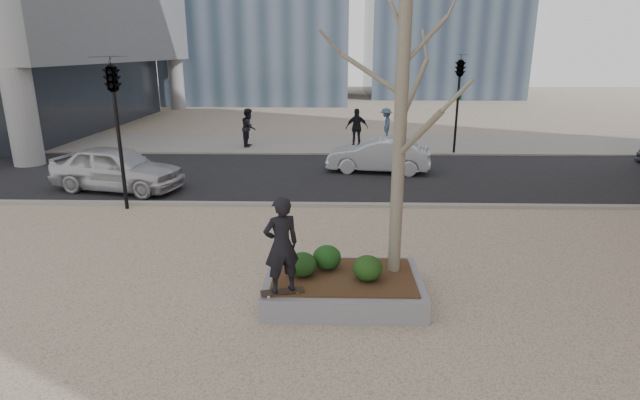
{
  "coord_description": "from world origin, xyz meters",
  "views": [
    {
      "loc": [
        0.78,
        -8.77,
        4.63
      ],
      "look_at": [
        0.5,
        2.0,
        1.4
      ],
      "focal_mm": 28.0,
      "sensor_mm": 36.0,
      "label": 1
    }
  ],
  "objects_px": {
    "planter": "(343,288)",
    "skateboarder": "(281,245)",
    "police_car": "(117,168)",
    "skateboard": "(282,293)"
  },
  "relations": [
    {
      "from": "planter",
      "to": "skateboarder",
      "type": "distance_m",
      "value": 1.77
    },
    {
      "from": "skateboarder",
      "to": "police_car",
      "type": "bearing_deg",
      "value": -77.87
    },
    {
      "from": "planter",
      "to": "skateboarder",
      "type": "height_order",
      "value": "skateboarder"
    },
    {
      "from": "planter",
      "to": "skateboard",
      "type": "bearing_deg",
      "value": -146.05
    },
    {
      "from": "planter",
      "to": "police_car",
      "type": "height_order",
      "value": "police_car"
    },
    {
      "from": "police_car",
      "to": "skateboard",
      "type": "bearing_deg",
      "value": -129.32
    },
    {
      "from": "planter",
      "to": "police_car",
      "type": "relative_size",
      "value": 0.67
    },
    {
      "from": "skateboard",
      "to": "police_car",
      "type": "height_order",
      "value": "police_car"
    },
    {
      "from": "skateboard",
      "to": "police_car",
      "type": "relative_size",
      "value": 0.17
    },
    {
      "from": "skateboarder",
      "to": "police_car",
      "type": "relative_size",
      "value": 0.39
    }
  ]
}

